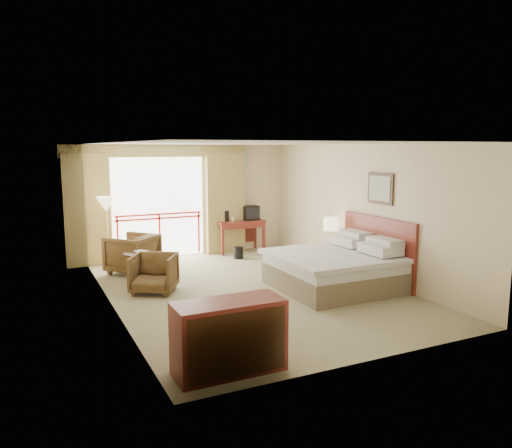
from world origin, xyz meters
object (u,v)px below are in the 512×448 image
tv (250,213)px  nightstand (332,258)px  table_lamp (331,225)px  desk (239,227)px  dresser (229,337)px  bed (336,268)px  armchair_near (154,292)px  armchair_far (133,273)px  floor_lamp (106,207)px  wastebasket (239,253)px  side_table (138,262)px

tv → nightstand: bearing=-89.5°
table_lamp → desk: bearing=110.1°
table_lamp → dresser: table_lamp is taller
bed → armchair_near: bed is taller
bed → desk: (-0.30, 3.90, 0.25)m
tv → armchair_far: size_ratio=0.44×
nightstand → armchair_near: size_ratio=0.69×
table_lamp → floor_lamp: 4.87m
nightstand → dresser: bearing=-142.2°
desk → wastebasket: 0.99m
bed → desk: 3.92m
table_lamp → tv: tv is taller
armchair_far → desk: bearing=158.7°
nightstand → wastebasket: (-1.34, 1.96, -0.13)m
tv → side_table: bearing=-164.3°
table_lamp → desk: table_lamp is taller
desk → dresser: (-2.89, -6.33, -0.19)m
armchair_far → floor_lamp: (-0.39, 0.66, 1.36)m
wastebasket → armchair_near: 3.17m
armchair_near → dresser: 3.65m
dresser → armchair_near: bearing=92.3°
side_table → floor_lamp: bearing=102.2°
table_lamp → armchair_near: table_lamp is taller
bed → desk: size_ratio=1.73×
desk → dresser: size_ratio=0.94×
wastebasket → dresser: dresser is taller
nightstand → wastebasket: size_ratio=1.91×
bed → side_table: bearing=149.0°
side_table → tv: bearing=29.6°
nightstand → wastebasket: nightstand is taller
desk → side_table: size_ratio=2.05×
bed → armchair_far: bearing=138.9°
nightstand → side_table: bearing=163.4°
bed → side_table: bed is taller
armchair_far → dresser: 5.25m
desk → dresser: 6.96m
bed → tv: 3.89m
desk → dresser: bearing=-118.7°
wastebasket → bed: bearing=-78.3°
bed → desk: bed is taller
nightstand → desk: desk is taller
nightstand → table_lamp: table_lamp is taller
armchair_far → bed: bearing=97.1°
bed → wastebasket: (-0.64, 3.11, -0.24)m
table_lamp → desk: 2.90m
table_lamp → floor_lamp: floor_lamp is taller
nightstand → floor_lamp: (-4.30, 2.31, 1.09)m
armchair_far → side_table: size_ratio=1.53×
wastebasket → armchair_far: size_ratio=0.31×
nightstand → table_lamp: size_ratio=0.92×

